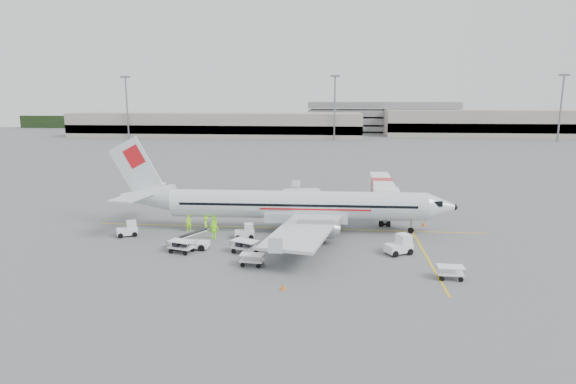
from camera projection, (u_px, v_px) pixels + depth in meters
The scene contains 27 objects.
ground at pixel (286, 228), 54.47m from camera, with size 360.00×360.00×0.00m, color #56595B.
stripe_lead at pixel (286, 228), 54.47m from camera, with size 44.00×0.20×0.01m, color yellow.
stripe_cross at pixel (425, 254), 45.32m from camera, with size 0.20×20.00×0.01m, color yellow.
terminal_west at pixel (217, 125), 184.40m from camera, with size 110.00×22.00×9.00m, color gray, non-canonical shape.
terminal_east at pixel (501, 123), 188.48m from camera, with size 90.00×26.00×10.00m, color gray, non-canonical shape.
parking_garage at pixel (381, 116), 207.03m from camera, with size 62.00×24.00×14.00m, color slate, non-canonical shape.
treeline at pixel (324, 123), 224.83m from camera, with size 300.00×3.00×6.00m, color black, non-canonical shape.
mast_west at pixel (127, 108), 174.29m from camera, with size 3.20×1.20×22.00m, color slate, non-canonical shape.
mast_center at pixel (335, 108), 167.15m from camera, with size 3.20×1.20×22.00m, color slate, non-canonical shape.
mast_east at pixel (561, 109), 160.00m from camera, with size 3.20×1.20×22.00m, color slate, non-canonical shape.
aircraft at pixel (297, 186), 52.43m from camera, with size 36.76×28.81×10.13m, color silver, non-canonical shape.
jet_bridge at pixel (381, 196), 60.86m from camera, with size 3.21×17.14×4.50m, color white, non-canonical shape.
belt_loader at pixel (190, 236), 46.86m from camera, with size 4.89×1.83×2.65m, color white, non-canonical shape.
tug_fore at pixel (399, 244), 45.27m from camera, with size 2.44×1.40×1.88m, color white, non-canonical shape.
tug_mid at pixel (245, 231), 50.43m from camera, with size 2.03×1.16×1.57m, color white, non-canonical shape.
tug_aft at pixel (127, 229), 51.22m from camera, with size 2.11×1.21×1.63m, color white, non-canonical shape.
cart_loaded_a at pixel (245, 247), 45.60m from camera, with size 2.46×1.45×1.28m, color white, non-canonical shape.
cart_loaded_b at pixel (181, 247), 45.74m from camera, with size 2.33×1.38×1.21m, color white, non-canonical shape.
cart_empty_a at pixel (252, 260), 42.20m from camera, with size 2.05×1.21×1.07m, color white, non-canonical shape.
cart_empty_b at pixel (450, 273), 39.06m from camera, with size 2.12×1.26×1.11m, color white, non-canonical shape.
cone_nose at pixel (424, 223), 55.36m from camera, with size 0.38×0.38×0.61m, color #FD630A.
cone_port at pixel (275, 207), 64.11m from camera, with size 0.35×0.35×0.57m, color #FD630A.
cone_stbd at pixel (283, 286), 36.92m from camera, with size 0.33×0.33×0.53m, color #FD630A.
crew_a at pixel (189, 223), 53.12m from camera, with size 0.68×0.45×1.86m, color #9CFF17.
crew_b at pixel (214, 224), 52.87m from camera, with size 0.88×0.68×1.80m, color #9CFF17.
crew_c at pixel (206, 224), 53.01m from camera, with size 1.11×0.64×1.71m, color #9CFF17.
crew_d at pixel (214, 230), 50.15m from camera, with size 1.12×0.47×1.91m, color #9CFF17.
Camera 1 is at (5.30, -52.40, 14.48)m, focal length 30.00 mm.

